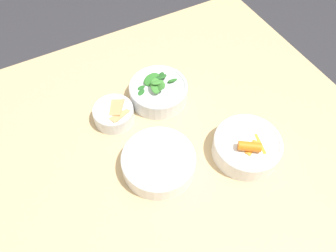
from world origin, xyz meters
TOP-DOWN VIEW (x-y plane):
  - ground_plane at (0.00, 0.00)m, footprint 10.00×10.00m
  - dining_table at (0.00, 0.00)m, footprint 1.08×1.05m
  - bowl_carrots at (-0.16, 0.09)m, footprint 0.17×0.17m
  - bowl_greens at (-0.04, -0.19)m, footprint 0.17×0.17m
  - bowl_beans_hotdog at (0.06, 0.02)m, footprint 0.18×0.18m
  - bowl_cookies at (0.10, -0.17)m, footprint 0.11×0.11m

SIDE VIEW (x-z plane):
  - ground_plane at x=0.00m, z-range 0.00..0.00m
  - dining_table at x=0.00m, z-range 0.27..1.03m
  - bowl_beans_hotdog at x=0.06m, z-range 0.75..0.81m
  - bowl_cookies at x=0.10m, z-range 0.76..0.81m
  - bowl_greens at x=-0.04m, z-range 0.74..0.83m
  - bowl_carrots at x=-0.16m, z-range 0.75..0.82m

